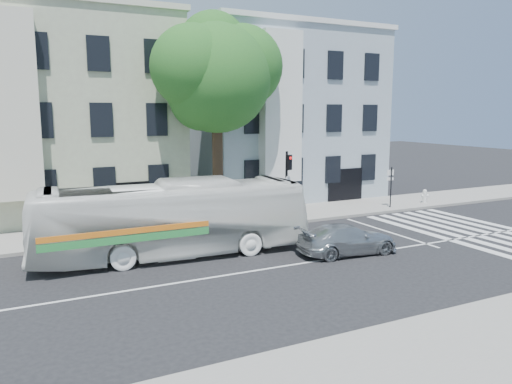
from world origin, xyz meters
TOP-DOWN VIEW (x-y plane):
  - ground at (0.00, 0.00)m, footprint 120.00×120.00m
  - sidewalk_far at (0.00, 8.00)m, footprint 80.00×4.00m
  - sidewalk_near at (0.00, -8.00)m, footprint 80.00×4.00m
  - building_left at (-7.00, 15.00)m, footprint 12.00×10.00m
  - building_right at (7.00, 15.00)m, footprint 12.00×10.00m
  - street_tree at (0.06, 8.74)m, footprint 7.30×5.90m
  - bus at (-4.13, 3.22)m, footprint 3.42×11.23m
  - sedan at (2.41, 0.32)m, footprint 2.12×4.39m
  - hedge at (-2.50, 6.80)m, footprint 8.06×4.34m
  - traffic_signal at (2.88, 6.10)m, footprint 0.38×0.52m
  - fire_hydrant at (13.37, 7.02)m, footprint 0.48×0.31m
  - far_sign_pole at (10.43, 6.88)m, footprint 0.43×0.19m

SIDE VIEW (x-z plane):
  - ground at x=0.00m, z-range 0.00..0.00m
  - sidewalk_far at x=0.00m, z-range 0.00..0.15m
  - sidewalk_near at x=0.00m, z-range 0.00..0.15m
  - hedge at x=-2.50m, z-range 0.15..0.85m
  - fire_hydrant at x=13.37m, z-range 0.16..1.00m
  - sedan at x=2.41m, z-range 0.00..1.23m
  - bus at x=-4.13m, z-range 0.00..3.08m
  - far_sign_pole at x=10.43m, z-range 0.48..2.89m
  - traffic_signal at x=2.88m, z-range 0.56..4.37m
  - building_left at x=-7.00m, z-range 0.00..11.00m
  - building_right at x=7.00m, z-range 0.00..11.00m
  - street_tree at x=0.06m, z-range 2.28..13.38m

